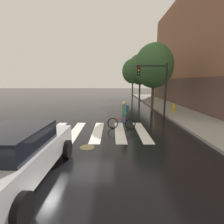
# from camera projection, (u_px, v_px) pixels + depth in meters

# --- Properties ---
(ground_plane) EXTENTS (120.00, 120.00, 0.00)m
(ground_plane) POSITION_uv_depth(u_px,v_px,m) (93.00, 132.00, 9.46)
(ground_plane) COLOR black
(crosswalk_stripes) EXTENTS (5.63, 3.95, 0.01)m
(crosswalk_stripes) POSITION_uv_depth(u_px,v_px,m) (98.00, 131.00, 9.46)
(crosswalk_stripes) COLOR silver
(crosswalk_stripes) RESTS_ON ground
(manhole_cover) EXTENTS (0.64, 0.64, 0.01)m
(manhole_cover) POSITION_uv_depth(u_px,v_px,m) (88.00, 147.00, 7.22)
(manhole_cover) COLOR #473D1E
(manhole_cover) RESTS_ON ground
(sedan_near) EXTENTS (2.30, 4.66, 1.59)m
(sedan_near) POSITION_uv_depth(u_px,v_px,m) (16.00, 154.00, 4.64)
(sedan_near) COLOR #B7B7BC
(sedan_near) RESTS_ON ground
(cyclist) EXTENTS (1.71, 0.39, 1.69)m
(cyclist) POSITION_uv_depth(u_px,v_px,m) (124.00, 115.00, 9.85)
(cyclist) COLOR black
(cyclist) RESTS_ON ground
(traffic_light_near) EXTENTS (2.47, 0.28, 4.20)m
(traffic_light_near) POSITION_uv_depth(u_px,v_px,m) (156.00, 81.00, 12.67)
(traffic_light_near) COLOR black
(traffic_light_near) RESTS_ON ground
(fire_hydrant) EXTENTS (0.33, 0.22, 0.78)m
(fire_hydrant) POSITION_uv_depth(u_px,v_px,m) (175.00, 108.00, 14.55)
(fire_hydrant) COLOR gold
(fire_hydrant) RESTS_ON sidewalk
(street_tree_near) EXTENTS (3.52, 3.52, 6.27)m
(street_tree_near) POSITION_uv_depth(u_px,v_px,m) (154.00, 66.00, 15.10)
(street_tree_near) COLOR #4C3823
(street_tree_near) RESTS_ON ground
(street_tree_mid) EXTENTS (3.74, 3.74, 6.64)m
(street_tree_mid) POSITION_uv_depth(u_px,v_px,m) (141.00, 70.00, 23.42)
(street_tree_mid) COLOR #4C3823
(street_tree_mid) RESTS_ON ground
(street_tree_far) EXTENTS (3.85, 3.85, 6.85)m
(street_tree_far) POSITION_uv_depth(u_px,v_px,m) (134.00, 71.00, 29.66)
(street_tree_far) COLOR #4C3823
(street_tree_far) RESTS_ON ground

